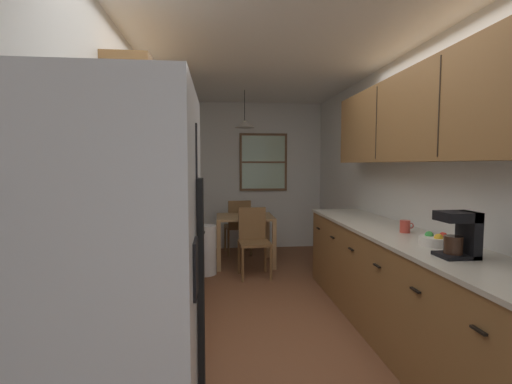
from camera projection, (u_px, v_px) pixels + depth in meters
The scene contains 23 objects.
ground_plane at pixel (268, 302), 3.90m from camera, with size 12.00×12.00×0.00m, color brown.
wall_left at pixel (136, 185), 3.66m from camera, with size 0.10×9.00×2.55m, color silver.
wall_right at pixel (392, 183), 3.94m from camera, with size 0.10×9.00×2.55m, color silver.
wall_back at pixel (248, 176), 6.43m from camera, with size 4.40×0.10×2.55m, color silver.
ceiling_slab at pixel (269, 55), 3.70m from camera, with size 4.40×9.00×0.08m, color white.
refrigerator at pixel (117, 300), 1.56m from camera, with size 0.71×0.82×1.80m.
stove_range at pixel (145, 322), 2.32m from camera, with size 0.66×0.62×1.10m.
microwave_over_range at pixel (121, 137), 2.22m from camera, with size 0.39×0.62×0.30m.
counter_left at pixel (170, 270), 3.55m from camera, with size 0.64×1.85×0.90m.
upper_cabinets_left at pixel (151, 122), 3.38m from camera, with size 0.33×1.93×0.72m.
counter_right at pixel (397, 284), 3.12m from camera, with size 0.64×3.32×0.90m.
upper_cabinets_right at pixel (421, 116), 2.98m from camera, with size 0.33×3.00×0.74m.
dining_table at pixel (245, 224), 5.38m from camera, with size 0.83×0.73×0.72m.
dining_chair_near at pixel (254, 238), 4.82m from camera, with size 0.43×0.43×0.90m.
dining_chair_far at pixel (238, 224), 5.95m from camera, with size 0.45×0.45×0.90m.
pendant_light at pixel (245, 124), 5.27m from camera, with size 0.29×0.29×0.54m.
back_window at pixel (263, 162), 6.37m from camera, with size 0.83×0.05×1.00m.
trash_bin at pixel (205, 250), 4.89m from camera, with size 0.29×0.29×0.66m, color white.
storage_canister at pixel (154, 229), 2.72m from camera, with size 0.11×0.11×0.18m.
dish_towel at pixel (202, 306), 2.51m from camera, with size 0.02×0.16×0.24m, color silver.
coffee_maker at pixel (461, 233), 2.25m from camera, with size 0.22×0.18×0.29m.
mug_by_coffeemaker at pixel (405, 226), 3.09m from camera, with size 0.12×0.08×0.10m.
fruit_bowl at pixel (436, 240), 2.60m from camera, with size 0.23×0.23×0.09m.
Camera 1 is at (-0.52, -2.76, 1.48)m, focal length 25.52 mm.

